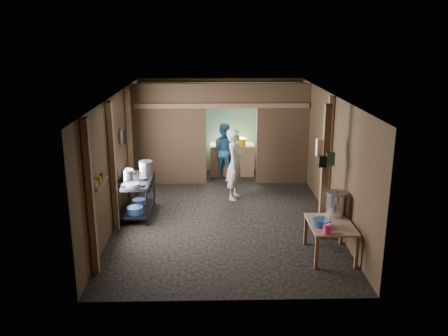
{
  "coord_description": "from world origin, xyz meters",
  "views": [
    {
      "loc": [
        -0.25,
        -9.79,
        3.87
      ],
      "look_at": [
        0.0,
        -0.2,
        1.1
      ],
      "focal_mm": 38.35,
      "sensor_mm": 36.0,
      "label": 1
    }
  ],
  "objects_px": {
    "prep_table": "(330,240)",
    "pink_bucket": "(327,229)",
    "gas_range": "(137,197)",
    "stock_pot": "(336,204)",
    "cook": "(235,164)",
    "stove_pot_large": "(146,168)",
    "yellow_tub": "(240,141)"
  },
  "relations": [
    {
      "from": "pink_bucket",
      "to": "yellow_tub",
      "type": "relative_size",
      "value": 0.5
    },
    {
      "from": "stove_pot_large",
      "to": "cook",
      "type": "distance_m",
      "value": 2.1
    },
    {
      "from": "stove_pot_large",
      "to": "stock_pot",
      "type": "relative_size",
      "value": 0.67
    },
    {
      "from": "pink_bucket",
      "to": "cook",
      "type": "xyz_separation_m",
      "value": [
        -1.37,
        3.49,
        0.15
      ]
    },
    {
      "from": "gas_range",
      "to": "stove_pot_large",
      "type": "bearing_deg",
      "value": 67.78
    },
    {
      "from": "gas_range",
      "to": "stock_pot",
      "type": "height_order",
      "value": "stock_pot"
    },
    {
      "from": "gas_range",
      "to": "yellow_tub",
      "type": "xyz_separation_m",
      "value": [
        2.4,
        2.99,
        0.53
      ]
    },
    {
      "from": "stock_pot",
      "to": "yellow_tub",
      "type": "distance_m",
      "value": 4.84
    },
    {
      "from": "gas_range",
      "to": "prep_table",
      "type": "xyz_separation_m",
      "value": [
        3.71,
        -2.03,
        -0.1
      ]
    },
    {
      "from": "prep_table",
      "to": "gas_range",
      "type": "bearing_deg",
      "value": 151.29
    },
    {
      "from": "prep_table",
      "to": "cook",
      "type": "height_order",
      "value": "cook"
    },
    {
      "from": "prep_table",
      "to": "pink_bucket",
      "type": "height_order",
      "value": "pink_bucket"
    },
    {
      "from": "cook",
      "to": "gas_range",
      "type": "bearing_deg",
      "value": 133.19
    },
    {
      "from": "stock_pot",
      "to": "gas_range",
      "type": "bearing_deg",
      "value": 157.47
    },
    {
      "from": "stove_pot_large",
      "to": "pink_bucket",
      "type": "xyz_separation_m",
      "value": [
        3.37,
        -2.86,
        -0.26
      ]
    },
    {
      "from": "prep_table",
      "to": "stock_pot",
      "type": "xyz_separation_m",
      "value": [
        0.19,
        0.41,
        0.51
      ]
    },
    {
      "from": "prep_table",
      "to": "yellow_tub",
      "type": "bearing_deg",
      "value": 104.63
    },
    {
      "from": "gas_range",
      "to": "stock_pot",
      "type": "bearing_deg",
      "value": -22.53
    },
    {
      "from": "stove_pot_large",
      "to": "prep_table",
      "type": "bearing_deg",
      "value": -34.66
    },
    {
      "from": "gas_range",
      "to": "stock_pot",
      "type": "distance_m",
      "value": 4.24
    },
    {
      "from": "cook",
      "to": "stock_pot",
      "type": "bearing_deg",
      "value": -129.34
    },
    {
      "from": "gas_range",
      "to": "yellow_tub",
      "type": "relative_size",
      "value": 4.19
    },
    {
      "from": "stove_pot_large",
      "to": "cook",
      "type": "relative_size",
      "value": 0.18
    },
    {
      "from": "stove_pot_large",
      "to": "stock_pot",
      "type": "height_order",
      "value": "stove_pot_large"
    },
    {
      "from": "stove_pot_large",
      "to": "yellow_tub",
      "type": "bearing_deg",
      "value": 49.08
    },
    {
      "from": "yellow_tub",
      "to": "cook",
      "type": "bearing_deg",
      "value": -96.64
    },
    {
      "from": "prep_table",
      "to": "cook",
      "type": "bearing_deg",
      "value": 116.61
    },
    {
      "from": "prep_table",
      "to": "stock_pot",
      "type": "bearing_deg",
      "value": 65.67
    },
    {
      "from": "yellow_tub",
      "to": "cook",
      "type": "xyz_separation_m",
      "value": [
        -0.23,
        -1.95,
        -0.1
      ]
    },
    {
      "from": "prep_table",
      "to": "yellow_tub",
      "type": "height_order",
      "value": "yellow_tub"
    },
    {
      "from": "yellow_tub",
      "to": "cook",
      "type": "relative_size",
      "value": 0.2
    },
    {
      "from": "stock_pot",
      "to": "cook",
      "type": "height_order",
      "value": "cook"
    }
  ]
}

